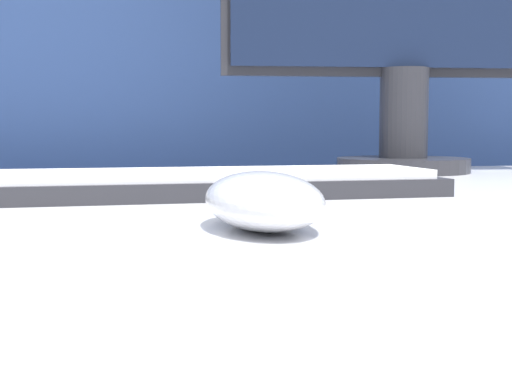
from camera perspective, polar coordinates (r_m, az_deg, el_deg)
name	(u,v)px	position (r m, az deg, el deg)	size (l,w,h in m)	color
partition_panel	(221,211)	(1.25, -2.80, -1.54)	(5.00, 0.03, 1.35)	navy
computer_mouse_near	(263,200)	(0.43, 0.57, -0.68)	(0.08, 0.13, 0.04)	silver
keyboard	(199,184)	(0.64, -4.59, 0.67)	(0.45, 0.17, 0.02)	#28282D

